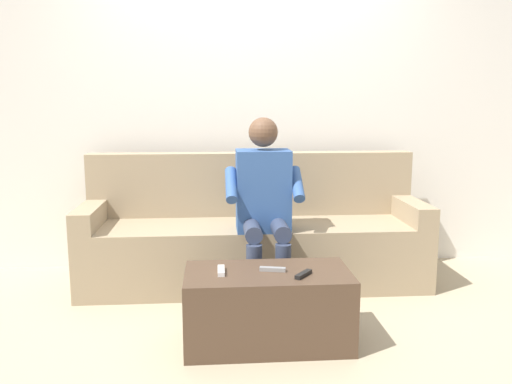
% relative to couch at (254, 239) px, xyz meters
% --- Properties ---
extents(ground_plane, '(8.00, 8.00, 0.00)m').
position_rel_couch_xyz_m(ground_plane, '(0.00, 0.73, -0.32)').
color(ground_plane, tan).
extents(back_wall, '(5.55, 0.06, 2.59)m').
position_rel_couch_xyz_m(back_wall, '(0.00, -0.48, 0.97)').
color(back_wall, silver).
rests_on(back_wall, ground).
extents(couch, '(2.46, 0.71, 0.94)m').
position_rel_couch_xyz_m(couch, '(0.00, 0.00, 0.00)').
color(couch, '#9E896B').
rests_on(couch, ground).
extents(coffee_table, '(0.91, 0.47, 0.41)m').
position_rel_couch_xyz_m(coffee_table, '(0.00, 1.03, -0.12)').
color(coffee_table, '#4C3828').
rests_on(coffee_table, ground).
extents(person_solo_seated, '(0.51, 0.57, 1.22)m').
position_rel_couch_xyz_m(person_solo_seated, '(-0.04, 0.34, 0.37)').
color(person_solo_seated, '#335693').
rests_on(person_solo_seated, ground).
extents(remote_black, '(0.11, 0.13, 0.02)m').
position_rel_couch_xyz_m(remote_black, '(-0.18, 1.12, 0.10)').
color(remote_black, black).
rests_on(remote_black, coffee_table).
extents(remote_white, '(0.04, 0.14, 0.02)m').
position_rel_couch_xyz_m(remote_white, '(0.25, 1.03, 0.10)').
color(remote_white, white).
rests_on(remote_white, coffee_table).
extents(remote_gray, '(0.15, 0.06, 0.02)m').
position_rel_couch_xyz_m(remote_gray, '(-0.03, 1.02, 0.10)').
color(remote_gray, gray).
rests_on(remote_gray, coffee_table).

